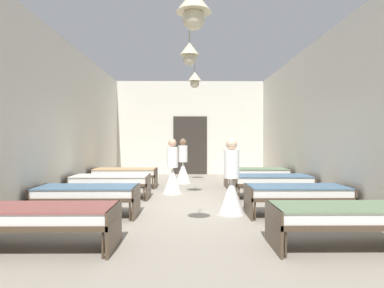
# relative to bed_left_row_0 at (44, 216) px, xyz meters

# --- Properties ---
(ground_plane) EXTENTS (6.68, 14.00, 0.10)m
(ground_plane) POSITION_rel_bed_left_row_0_xyz_m (1.99, 2.85, -0.49)
(ground_plane) COLOR #9E9384
(room_shell) EXTENTS (6.48, 13.60, 3.87)m
(room_shell) POSITION_rel_bed_left_row_0_xyz_m (1.99, 4.20, 1.50)
(room_shell) COLOR silver
(room_shell) RESTS_ON ground
(bed_left_row_0) EXTENTS (1.90, 0.84, 0.57)m
(bed_left_row_0) POSITION_rel_bed_left_row_0_xyz_m (0.00, 0.00, 0.00)
(bed_left_row_0) COLOR #473828
(bed_left_row_0) RESTS_ON ground
(bed_right_row_0) EXTENTS (1.90, 0.84, 0.57)m
(bed_right_row_0) POSITION_rel_bed_left_row_0_xyz_m (3.98, 0.00, 0.00)
(bed_right_row_0) COLOR #473828
(bed_right_row_0) RESTS_ON ground
(bed_left_row_1) EXTENTS (1.90, 0.84, 0.57)m
(bed_left_row_1) POSITION_rel_bed_left_row_0_xyz_m (0.00, 1.90, 0.00)
(bed_left_row_1) COLOR #473828
(bed_left_row_1) RESTS_ON ground
(bed_right_row_1) EXTENTS (1.90, 0.84, 0.57)m
(bed_right_row_1) POSITION_rel_bed_left_row_0_xyz_m (3.98, 1.90, 0.00)
(bed_right_row_1) COLOR #473828
(bed_right_row_1) RESTS_ON ground
(bed_left_row_2) EXTENTS (1.90, 0.84, 0.57)m
(bed_left_row_2) POSITION_rel_bed_left_row_0_xyz_m (0.00, 3.80, 0.00)
(bed_left_row_2) COLOR #473828
(bed_left_row_2) RESTS_ON ground
(bed_right_row_2) EXTENTS (1.90, 0.84, 0.57)m
(bed_right_row_2) POSITION_rel_bed_left_row_0_xyz_m (3.98, 3.80, 0.00)
(bed_right_row_2) COLOR #473828
(bed_right_row_2) RESTS_ON ground
(bed_left_row_3) EXTENTS (1.90, 0.84, 0.57)m
(bed_left_row_3) POSITION_rel_bed_left_row_0_xyz_m (0.00, 5.70, 0.00)
(bed_left_row_3) COLOR #473828
(bed_left_row_3) RESTS_ON ground
(bed_right_row_3) EXTENTS (1.90, 0.84, 0.57)m
(bed_right_row_3) POSITION_rel_bed_left_row_0_xyz_m (3.98, 5.70, 0.00)
(bed_right_row_3) COLOR #473828
(bed_right_row_3) RESTS_ON ground
(nurse_near_aisle) EXTENTS (0.52, 0.52, 1.49)m
(nurse_near_aisle) POSITION_rel_bed_left_row_0_xyz_m (1.49, 4.55, 0.09)
(nurse_near_aisle) COLOR white
(nurse_near_aisle) RESTS_ON ground
(nurse_mid_aisle) EXTENTS (0.52, 0.52, 1.49)m
(nurse_mid_aisle) POSITION_rel_bed_left_row_0_xyz_m (1.74, 6.66, 0.09)
(nurse_mid_aisle) COLOR white
(nurse_mid_aisle) RESTS_ON ground
(nurse_far_aisle) EXTENTS (0.52, 0.52, 1.49)m
(nurse_far_aisle) POSITION_rel_bed_left_row_0_xyz_m (2.75, 2.07, 0.09)
(nurse_far_aisle) COLOR white
(nurse_far_aisle) RESTS_ON ground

